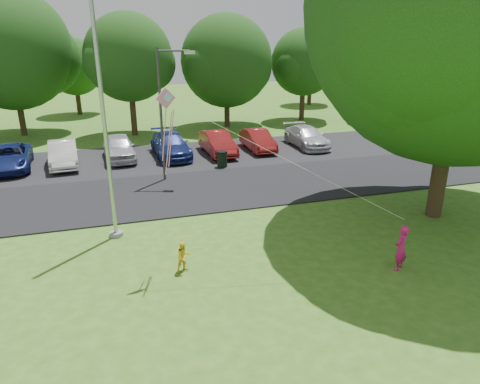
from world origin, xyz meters
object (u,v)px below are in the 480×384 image
object	(u,v)px
street_lamp	(166,104)
woman	(401,248)
big_tree	(466,14)
kite	(174,117)
flagpole	(104,124)
trash_can	(222,160)
child_yellow	(184,257)

from	to	relation	value
street_lamp	woman	bearing A→B (deg)	-45.87
big_tree	street_lamp	bearing A→B (deg)	140.74
big_tree	kite	xyz separation A→B (m)	(-10.58, -0.98, -2.91)
flagpole	trash_can	xyz separation A→B (m)	(6.02, 7.45, -3.69)
big_tree	woman	distance (m)	8.67
trash_can	child_yellow	world-z (taller)	child_yellow
woman	child_yellow	size ratio (longest dim) A/B	1.50
woman	child_yellow	distance (m)	6.76
big_tree	kite	world-z (taller)	big_tree
flagpole	trash_can	distance (m)	10.27
woman	kite	xyz separation A→B (m)	(-6.51, 2.26, 4.03)
flagpole	trash_can	bearing A→B (deg)	51.07
big_tree	woman	world-z (taller)	big_tree
street_lamp	woman	xyz separation A→B (m)	(5.60, -11.14, -3.17)
trash_can	kite	world-z (taller)	kite
child_yellow	kite	bearing A→B (deg)	75.66
street_lamp	kite	world-z (taller)	street_lamp
flagpole	child_yellow	world-z (taller)	flagpole
big_tree	kite	bearing A→B (deg)	-174.69
child_yellow	trash_can	bearing A→B (deg)	51.76
street_lamp	big_tree	xyz separation A→B (m)	(9.66, -7.90, 3.77)
woman	flagpole	bearing A→B (deg)	-62.23
child_yellow	street_lamp	bearing A→B (deg)	67.01
kite	flagpole	bearing A→B (deg)	108.37
big_tree	flagpole	bearing A→B (deg)	171.49
trash_can	child_yellow	size ratio (longest dim) A/B	0.95
child_yellow	woman	bearing A→B (deg)	-33.55
street_lamp	trash_can	distance (m)	4.89
kite	big_tree	bearing A→B (deg)	-10.58
woman	kite	distance (m)	7.99
street_lamp	child_yellow	world-z (taller)	street_lamp
flagpole	street_lamp	xyz separation A→B (m)	(2.86, 6.02, -0.25)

